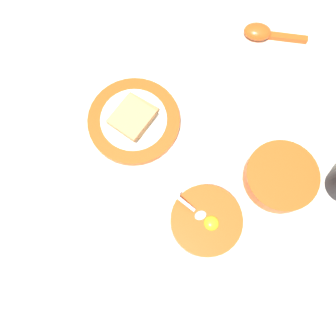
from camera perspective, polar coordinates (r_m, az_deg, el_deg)
name	(u,v)px	position (r m, az deg, el deg)	size (l,w,h in m)	color
ground_plane	(208,137)	(0.79, 6.93, 5.43)	(3.00, 3.00, 0.00)	silver
egg_bowl	(206,221)	(0.71, 6.60, -9.12)	(0.15, 0.15, 0.08)	#DB5119
toast_plate	(134,121)	(0.79, -5.94, 8.19)	(0.22, 0.22, 0.02)	#DB5119
toast_sandwich	(133,117)	(0.77, -6.08, 8.90)	(0.12, 0.12, 0.03)	tan
soup_spoon	(263,33)	(0.94, 16.16, 21.70)	(0.16, 0.11, 0.03)	#DB5119
congee_bowl	(281,177)	(0.77, 19.03, -1.42)	(0.16, 0.16, 0.04)	#DB5119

